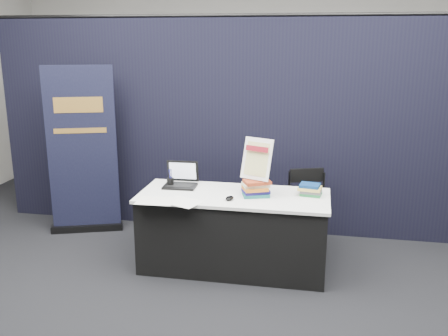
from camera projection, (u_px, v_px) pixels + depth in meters
The scene contains 15 objects.
floor at pixel (223, 294), 4.40m from camera, with size 8.00×8.00×0.00m, color black.
wall_back at pixel (272, 66), 7.75m from camera, with size 8.00×0.02×3.50m, color #AFADA5.
drape_partition at pixel (250, 128), 5.61m from camera, with size 6.00×0.08×2.40m, color black.
display_table at pixel (234, 231), 4.83m from camera, with size 1.80×0.75×0.75m.
laptop at pixel (181, 180), 4.98m from camera, with size 0.33×0.27×0.24m.
mouse at pixel (230, 198), 4.57m from camera, with size 0.07×0.11×0.03m, color black.
brochure_left at pixel (156, 201), 4.53m from camera, with size 0.34×0.24×0.00m, color white.
brochure_mid at pixel (182, 203), 4.49m from camera, with size 0.30×0.21×0.00m, color white.
brochure_right at pixel (184, 202), 4.52m from camera, with size 0.32×0.23×0.00m, color white.
pen_cup at pixel (170, 182), 4.97m from camera, with size 0.07×0.07×0.09m, color black.
book_stack_tall at pixel (256, 188), 4.66m from camera, with size 0.28×0.24×0.16m.
book_stack_short at pixel (311, 190), 4.69m from camera, with size 0.21×0.17×0.11m.
info_sign at pixel (257, 159), 4.62m from camera, with size 0.31×0.22×0.40m.
pullup_banner at pixel (83, 161), 5.62m from camera, with size 0.80×0.36×1.91m.
stacking_chair at pixel (305, 206), 5.24m from camera, with size 0.49×0.50×0.84m.
Camera 1 is at (0.76, -3.90, 2.20)m, focal length 40.00 mm.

